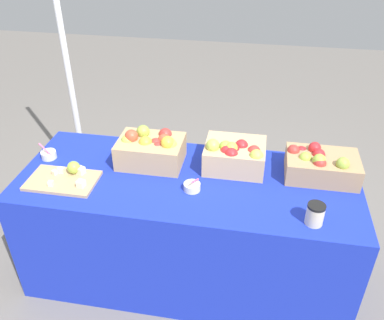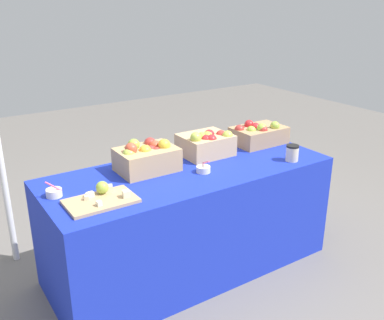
{
  "view_description": "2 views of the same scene",
  "coord_description": "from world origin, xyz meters",
  "px_view_note": "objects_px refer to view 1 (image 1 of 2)",
  "views": [
    {
      "loc": [
        0.35,
        -1.83,
        2.07
      ],
      "look_at": [
        0.02,
        0.05,
        0.83
      ],
      "focal_mm": 38.28,
      "sensor_mm": 36.0,
      "label": 1
    },
    {
      "loc": [
        -1.43,
        -2.21,
        1.79
      ],
      "look_at": [
        0.02,
        -0.01,
        0.8
      ],
      "focal_mm": 40.74,
      "sensor_mm": 36.0,
      "label": 2
    }
  ],
  "objects_px": {
    "tent_pole": "(66,60)",
    "coffee_cup": "(315,214)",
    "apple_crate_right": "(151,149)",
    "cutting_board_front": "(65,178)",
    "sample_bowl_near": "(49,155)",
    "apple_crate_left": "(320,165)",
    "sample_bowl_mid": "(192,187)",
    "apple_crate_middle": "(235,155)"
  },
  "relations": [
    {
      "from": "sample_bowl_mid",
      "to": "coffee_cup",
      "type": "xyz_separation_m",
      "value": [
        0.62,
        -0.16,
        0.03
      ]
    },
    {
      "from": "apple_crate_middle",
      "to": "tent_pole",
      "type": "bearing_deg",
      "value": 154.11
    },
    {
      "from": "coffee_cup",
      "to": "apple_crate_middle",
      "type": "bearing_deg",
      "value": 135.42
    },
    {
      "from": "coffee_cup",
      "to": "tent_pole",
      "type": "xyz_separation_m",
      "value": [
        -1.67,
        1.02,
        0.3
      ]
    },
    {
      "from": "sample_bowl_near",
      "to": "tent_pole",
      "type": "distance_m",
      "value": 0.79
    },
    {
      "from": "apple_crate_middle",
      "to": "tent_pole",
      "type": "distance_m",
      "value": 1.42
    },
    {
      "from": "sample_bowl_near",
      "to": "coffee_cup",
      "type": "bearing_deg",
      "value": -11.91
    },
    {
      "from": "apple_crate_right",
      "to": "tent_pole",
      "type": "relative_size",
      "value": 0.17
    },
    {
      "from": "apple_crate_right",
      "to": "coffee_cup",
      "type": "relative_size",
      "value": 3.36
    },
    {
      "from": "sample_bowl_mid",
      "to": "coffee_cup",
      "type": "bearing_deg",
      "value": -14.34
    },
    {
      "from": "tent_pole",
      "to": "cutting_board_front",
      "type": "bearing_deg",
      "value": -68.99
    },
    {
      "from": "apple_crate_right",
      "to": "coffee_cup",
      "type": "height_order",
      "value": "apple_crate_right"
    },
    {
      "from": "apple_crate_middle",
      "to": "sample_bowl_mid",
      "type": "distance_m",
      "value": 0.33
    },
    {
      "from": "apple_crate_left",
      "to": "sample_bowl_mid",
      "type": "distance_m",
      "value": 0.72
    },
    {
      "from": "cutting_board_front",
      "to": "coffee_cup",
      "type": "bearing_deg",
      "value": -5.12
    },
    {
      "from": "apple_crate_right",
      "to": "cutting_board_front",
      "type": "relative_size",
      "value": 0.99
    },
    {
      "from": "cutting_board_front",
      "to": "coffee_cup",
      "type": "xyz_separation_m",
      "value": [
        1.33,
        -0.12,
        0.04
      ]
    },
    {
      "from": "apple_crate_left",
      "to": "apple_crate_middle",
      "type": "relative_size",
      "value": 1.16
    },
    {
      "from": "apple_crate_right",
      "to": "tent_pole",
      "type": "bearing_deg",
      "value": 140.32
    },
    {
      "from": "sample_bowl_near",
      "to": "sample_bowl_mid",
      "type": "height_order",
      "value": "sample_bowl_near"
    },
    {
      "from": "sample_bowl_near",
      "to": "sample_bowl_mid",
      "type": "distance_m",
      "value": 0.92
    },
    {
      "from": "cutting_board_front",
      "to": "sample_bowl_near",
      "type": "distance_m",
      "value": 0.28
    },
    {
      "from": "apple_crate_middle",
      "to": "sample_bowl_near",
      "type": "bearing_deg",
      "value": -175.19
    },
    {
      "from": "cutting_board_front",
      "to": "coffee_cup",
      "type": "relative_size",
      "value": 3.39
    },
    {
      "from": "cutting_board_front",
      "to": "sample_bowl_near",
      "type": "height_order",
      "value": "sample_bowl_near"
    },
    {
      "from": "apple_crate_right",
      "to": "coffee_cup",
      "type": "distance_m",
      "value": 0.98
    },
    {
      "from": "apple_crate_middle",
      "to": "sample_bowl_mid",
      "type": "xyz_separation_m",
      "value": [
        -0.2,
        -0.26,
        -0.07
      ]
    },
    {
      "from": "apple_crate_left",
      "to": "tent_pole",
      "type": "bearing_deg",
      "value": 160.55
    },
    {
      "from": "sample_bowl_near",
      "to": "coffee_cup",
      "type": "relative_size",
      "value": 0.94
    },
    {
      "from": "apple_crate_middle",
      "to": "apple_crate_right",
      "type": "xyz_separation_m",
      "value": [
        -0.48,
        -0.03,
        0.01
      ]
    },
    {
      "from": "apple_crate_left",
      "to": "sample_bowl_near",
      "type": "xyz_separation_m",
      "value": [
        -1.58,
        -0.09,
        -0.05
      ]
    },
    {
      "from": "apple_crate_left",
      "to": "cutting_board_front",
      "type": "xyz_separation_m",
      "value": [
        -1.38,
        -0.29,
        -0.06
      ]
    },
    {
      "from": "cutting_board_front",
      "to": "sample_bowl_mid",
      "type": "bearing_deg",
      "value": 3.28
    },
    {
      "from": "coffee_cup",
      "to": "cutting_board_front",
      "type": "bearing_deg",
      "value": 174.88
    },
    {
      "from": "tent_pole",
      "to": "coffee_cup",
      "type": "bearing_deg",
      "value": -31.43
    },
    {
      "from": "apple_crate_right",
      "to": "tent_pole",
      "type": "xyz_separation_m",
      "value": [
        -0.77,
        0.64,
        0.27
      ]
    },
    {
      "from": "apple_crate_middle",
      "to": "apple_crate_left",
      "type": "bearing_deg",
      "value": -0.28
    },
    {
      "from": "apple_crate_left",
      "to": "apple_crate_right",
      "type": "bearing_deg",
      "value": -178.3
    },
    {
      "from": "apple_crate_right",
      "to": "sample_bowl_near",
      "type": "xyz_separation_m",
      "value": [
        -0.62,
        -0.06,
        -0.07
      ]
    },
    {
      "from": "sample_bowl_near",
      "to": "coffee_cup",
      "type": "height_order",
      "value": "coffee_cup"
    },
    {
      "from": "apple_crate_right",
      "to": "cutting_board_front",
      "type": "bearing_deg",
      "value": -147.91
    },
    {
      "from": "sample_bowl_mid",
      "to": "sample_bowl_near",
      "type": "bearing_deg",
      "value": 169.8
    }
  ]
}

